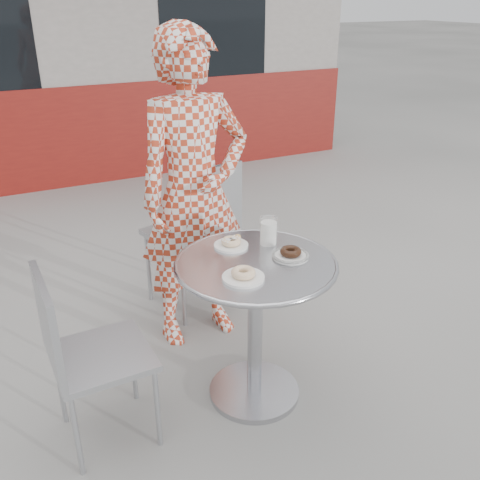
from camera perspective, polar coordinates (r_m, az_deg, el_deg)
name	(u,v)px	position (r m, az deg, el deg)	size (l,w,h in m)	color
ground	(255,387)	(2.82, 1.58, -15.43)	(60.00, 60.00, 0.00)	#999792
storefront	(47,23)	(7.53, -19.90, 20.97)	(6.02, 4.55, 3.00)	gray
bistro_table	(255,297)	(2.46, 1.66, -6.09)	(0.73, 0.73, 0.74)	silver
chair_far	(192,262)	(3.36, -5.12, -2.35)	(0.55, 0.55, 0.95)	#A8ABB0
chair_left	(103,388)	(2.49, -14.39, -15.09)	(0.41, 0.41, 0.84)	#A8ABB0
seated_person	(194,194)	(2.85, -4.88, 4.93)	(0.62, 0.41, 1.71)	#AD321A
plate_far	(231,243)	(2.51, -0.91, -0.31)	(0.16, 0.16, 0.04)	white
plate_near	(243,275)	(2.22, 0.36, -3.76)	(0.18, 0.18, 0.05)	white
plate_checker	(291,254)	(2.42, 5.41, -1.52)	(0.17, 0.17, 0.04)	white
milk_cup	(268,232)	(2.51, 3.06, 0.87)	(0.08, 0.08, 0.13)	white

